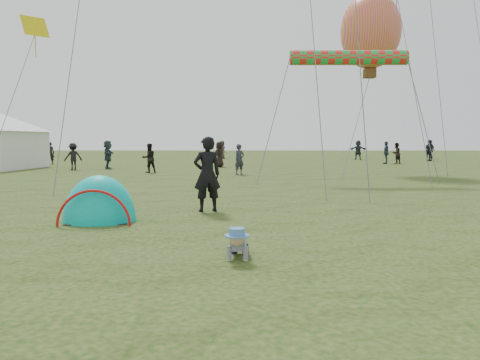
{
  "coord_description": "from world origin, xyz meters",
  "views": [
    {
      "loc": [
        0.7,
        -7.44,
        1.83
      ],
      "look_at": [
        0.58,
        2.13,
        1.0
      ],
      "focal_mm": 35.0,
      "sensor_mm": 36.0,
      "label": 1
    }
  ],
  "objects_px": {
    "standing_adult": "(207,174)",
    "balloon_kite": "(370,36)",
    "crawling_toddler": "(238,242)",
    "popup_tent": "(100,221)"
  },
  "relations": [
    {
      "from": "popup_tent",
      "to": "standing_adult",
      "type": "xyz_separation_m",
      "value": [
        2.29,
        1.46,
        0.95
      ]
    },
    {
      "from": "crawling_toddler",
      "to": "standing_adult",
      "type": "distance_m",
      "value": 4.84
    },
    {
      "from": "popup_tent",
      "to": "balloon_kite",
      "type": "height_order",
      "value": "balloon_kite"
    },
    {
      "from": "popup_tent",
      "to": "crawling_toddler",
      "type": "bearing_deg",
      "value": -50.73
    },
    {
      "from": "crawling_toddler",
      "to": "standing_adult",
      "type": "height_order",
      "value": "standing_adult"
    },
    {
      "from": "popup_tent",
      "to": "balloon_kite",
      "type": "bearing_deg",
      "value": 53.07
    },
    {
      "from": "standing_adult",
      "to": "crawling_toddler",
      "type": "bearing_deg",
      "value": 82.34
    },
    {
      "from": "standing_adult",
      "to": "balloon_kite",
      "type": "xyz_separation_m",
      "value": [
        7.88,
        14.75,
        6.61
      ]
    },
    {
      "from": "crawling_toddler",
      "to": "balloon_kite",
      "type": "height_order",
      "value": "balloon_kite"
    },
    {
      "from": "standing_adult",
      "to": "balloon_kite",
      "type": "height_order",
      "value": "balloon_kite"
    }
  ]
}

